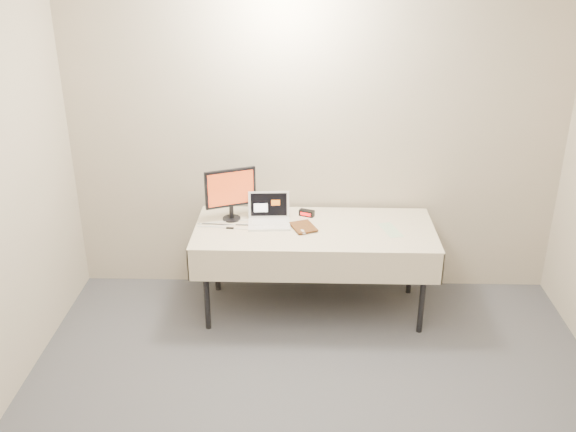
{
  "coord_description": "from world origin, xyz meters",
  "views": [
    {
      "loc": [
        -0.07,
        -2.46,
        2.84
      ],
      "look_at": [
        -0.2,
        1.99,
        0.86
      ],
      "focal_mm": 40.0,
      "sensor_mm": 36.0,
      "label": 1
    }
  ],
  "objects_px": {
    "laptop": "(269,216)",
    "monitor": "(231,190)",
    "book": "(294,217)",
    "table": "(314,235)"
  },
  "relations": [
    {
      "from": "table",
      "to": "monitor",
      "type": "bearing_deg",
      "value": 167.7
    },
    {
      "from": "monitor",
      "to": "book",
      "type": "distance_m",
      "value": 0.55
    },
    {
      "from": "laptop",
      "to": "book",
      "type": "xyz_separation_m",
      "value": [
        0.2,
        -0.14,
        0.05
      ]
    },
    {
      "from": "book",
      "to": "monitor",
      "type": "bearing_deg",
      "value": 136.85
    },
    {
      "from": "table",
      "to": "monitor",
      "type": "distance_m",
      "value": 0.74
    },
    {
      "from": "laptop",
      "to": "monitor",
      "type": "bearing_deg",
      "value": 166.21
    },
    {
      "from": "book",
      "to": "table",
      "type": "bearing_deg",
      "value": -6.73
    },
    {
      "from": "table",
      "to": "laptop",
      "type": "xyz_separation_m",
      "value": [
        -0.36,
        0.09,
        0.12
      ]
    },
    {
      "from": "laptop",
      "to": "monitor",
      "type": "height_order",
      "value": "monitor"
    },
    {
      "from": "monitor",
      "to": "book",
      "type": "xyz_separation_m",
      "value": [
        0.5,
        -0.19,
        -0.14
      ]
    }
  ]
}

